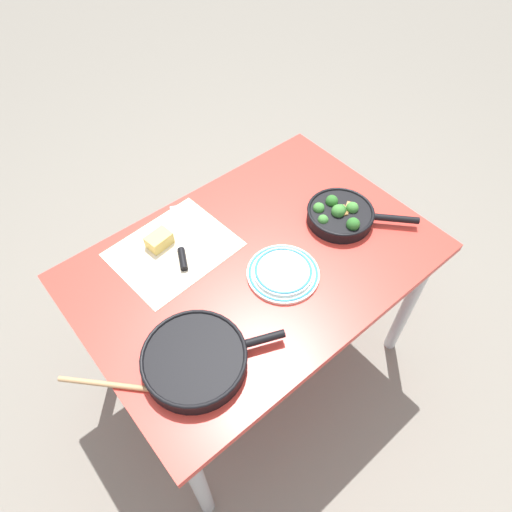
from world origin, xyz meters
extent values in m
plane|color=slate|center=(0.00, 0.00, 0.00)|extent=(14.00, 14.00, 0.00)
cube|color=red|center=(0.00, 0.00, 0.71)|extent=(1.16, 0.80, 0.03)
cylinder|color=#BCBCC1|center=(-0.52, -0.34, 0.35)|extent=(0.05, 0.05, 0.69)
cylinder|color=#BCBCC1|center=(0.52, -0.34, 0.35)|extent=(0.05, 0.05, 0.69)
cylinder|color=#BCBCC1|center=(-0.52, 0.34, 0.35)|extent=(0.05, 0.05, 0.69)
cylinder|color=#BCBCC1|center=(0.52, 0.34, 0.35)|extent=(0.05, 0.05, 0.69)
cylinder|color=black|center=(-0.34, 0.05, 0.74)|extent=(0.23, 0.23, 0.04)
torus|color=black|center=(-0.34, 0.05, 0.77)|extent=(0.23, 0.23, 0.01)
cylinder|color=black|center=(-0.47, 0.19, 0.75)|extent=(0.12, 0.13, 0.02)
cylinder|color=#2C6823|center=(-0.33, 0.05, 0.74)|extent=(0.01, 0.01, 0.02)
sphere|color=#387A33|center=(-0.33, 0.05, 0.77)|extent=(0.04, 0.04, 0.04)
cylinder|color=#245B1C|center=(-0.35, 0.00, 0.74)|extent=(0.02, 0.02, 0.02)
sphere|color=#2D6B28|center=(-0.35, 0.00, 0.77)|extent=(0.04, 0.04, 0.04)
cylinder|color=#357027|center=(-0.33, 0.05, 0.74)|extent=(0.02, 0.02, 0.03)
sphere|color=#428438|center=(-0.33, 0.05, 0.77)|extent=(0.05, 0.05, 0.05)
cylinder|color=#2C6823|center=(-0.31, 0.13, 0.74)|extent=(0.01, 0.01, 0.02)
sphere|color=#387A33|center=(-0.31, 0.13, 0.76)|extent=(0.03, 0.03, 0.03)
cylinder|color=#357027|center=(-0.26, 0.04, 0.74)|extent=(0.01, 0.01, 0.02)
sphere|color=#428438|center=(-0.26, 0.04, 0.76)|extent=(0.04, 0.04, 0.04)
cylinder|color=#245B1C|center=(-0.34, 0.05, 0.74)|extent=(0.01, 0.01, 0.02)
sphere|color=#2D6B28|center=(-0.34, 0.05, 0.77)|extent=(0.04, 0.04, 0.04)
cylinder|color=#357027|center=(-0.38, 0.07, 0.74)|extent=(0.02, 0.02, 0.02)
sphere|color=#428438|center=(-0.38, 0.07, 0.77)|extent=(0.04, 0.04, 0.04)
cylinder|color=#357027|center=(-0.29, -0.01, 0.74)|extent=(0.01, 0.01, 0.02)
sphere|color=#428438|center=(-0.29, -0.01, 0.77)|extent=(0.04, 0.04, 0.04)
cylinder|color=#2C6823|center=(-0.30, -0.01, 0.74)|extent=(0.01, 0.01, 0.02)
sphere|color=#387A33|center=(-0.30, -0.01, 0.76)|extent=(0.03, 0.03, 0.03)
cylinder|color=#357027|center=(-0.35, 0.04, 0.74)|extent=(0.01, 0.01, 0.02)
sphere|color=#428438|center=(-0.35, 0.04, 0.76)|extent=(0.03, 0.03, 0.03)
cylinder|color=#245B1C|center=(-0.32, 0.12, 0.74)|extent=(0.02, 0.02, 0.03)
sphere|color=#2D6B28|center=(-0.32, 0.12, 0.77)|extent=(0.05, 0.05, 0.05)
cylinder|color=#2C6823|center=(-0.35, 0.04, 0.74)|extent=(0.01, 0.01, 0.02)
sphere|color=#387A33|center=(-0.35, 0.04, 0.76)|extent=(0.04, 0.04, 0.04)
cube|color=olive|center=(-0.34, 0.05, 0.75)|extent=(0.05, 0.06, 0.04)
cube|color=#AD7F4C|center=(-0.38, 0.06, 0.75)|extent=(0.06, 0.05, 0.04)
cube|color=olive|center=(-0.34, 0.05, 0.75)|extent=(0.05, 0.04, 0.04)
cube|color=#9E703D|center=(-0.33, -0.02, 0.74)|extent=(0.04, 0.04, 0.03)
cube|color=#9E703D|center=(-0.35, 0.05, 0.75)|extent=(0.04, 0.05, 0.04)
cylinder|color=black|center=(0.37, 0.17, 0.75)|extent=(0.29, 0.29, 0.05)
torus|color=black|center=(0.37, 0.17, 0.77)|extent=(0.29, 0.29, 0.01)
cylinder|color=black|center=(0.18, 0.25, 0.76)|extent=(0.12, 0.07, 0.02)
cylinder|color=#EAD170|center=(0.37, 0.17, 0.74)|extent=(0.24, 0.24, 0.02)
cylinder|color=tan|center=(0.57, 0.09, 0.73)|extent=(0.22, 0.24, 0.02)
ellipsoid|color=tan|center=(0.45, 0.22, 0.73)|extent=(0.07, 0.07, 0.02)
cube|color=beige|center=(0.18, -0.21, 0.72)|extent=(0.41, 0.34, 0.00)
cube|color=silver|center=(0.12, -0.28, 0.72)|extent=(0.12, 0.20, 0.01)
cylinder|color=black|center=(0.19, -0.15, 0.73)|extent=(0.06, 0.09, 0.02)
cube|color=#E0C15B|center=(0.21, -0.26, 0.74)|extent=(0.09, 0.07, 0.05)
cylinder|color=silver|center=(-0.03, 0.10, 0.73)|extent=(0.23, 0.23, 0.01)
torus|color=teal|center=(-0.03, 0.10, 0.73)|extent=(0.22, 0.22, 0.01)
cylinder|color=silver|center=(-0.03, 0.10, 0.74)|extent=(0.19, 0.19, 0.01)
torus|color=teal|center=(-0.03, 0.10, 0.75)|extent=(0.18, 0.18, 0.01)
camera|label=1|loc=(0.60, 0.71, 1.90)|focal=32.00mm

